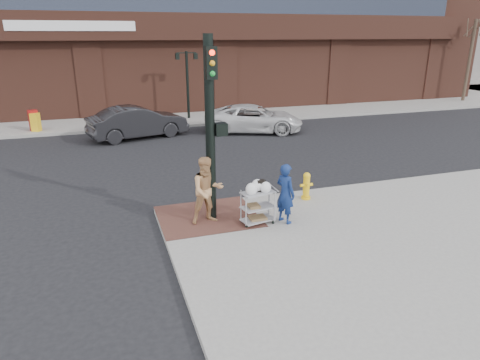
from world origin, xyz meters
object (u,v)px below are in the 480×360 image
object	(u,v)px
traffic_signal_pole	(211,125)
minivan_white	(254,118)
sedan_dark	(138,122)
fire_hydrant	(306,185)
woman_blue	(285,193)
pedestrian_tan	(207,190)
utility_cart	(258,204)
lamp_post	(187,77)

from	to	relation	value
traffic_signal_pole	minivan_white	distance (m)	12.24
sedan_dark	traffic_signal_pole	bearing A→B (deg)	169.72
minivan_white	fire_hydrant	world-z (taller)	minivan_white
woman_blue	pedestrian_tan	size ratio (longest dim) A/B	0.90
woman_blue	utility_cart	world-z (taller)	woman_blue
minivan_white	utility_cart	bearing A→B (deg)	-178.58
lamp_post	utility_cart	xyz separation A→B (m)	(-1.40, -15.97, -1.90)
woman_blue	minivan_white	xyz separation A→B (m)	(3.37, 11.78, -0.26)
woman_blue	utility_cart	bearing A→B (deg)	54.95
fire_hydrant	minivan_white	bearing A→B (deg)	79.07
lamp_post	woman_blue	distance (m)	16.22
woman_blue	traffic_signal_pole	bearing A→B (deg)	40.25
sedan_dark	utility_cart	bearing A→B (deg)	174.45
traffic_signal_pole	sedan_dark	xyz separation A→B (m)	(-0.96, 11.39, -2.01)
minivan_white	utility_cart	distance (m)	12.33
woman_blue	minivan_white	bearing A→B (deg)	-39.56
minivan_white	woman_blue	bearing A→B (deg)	-175.06
woman_blue	sedan_dark	world-z (taller)	woman_blue
traffic_signal_pole	fire_hydrant	distance (m)	3.92
traffic_signal_pole	pedestrian_tan	xyz separation A→B (m)	(-0.21, -0.25, -1.74)
pedestrian_tan	lamp_post	bearing A→B (deg)	75.62
lamp_post	minivan_white	world-z (taller)	lamp_post
traffic_signal_pole	fire_hydrant	size ratio (longest dim) A/B	5.69
woman_blue	utility_cart	xyz separation A→B (m)	(-0.75, 0.15, -0.28)
pedestrian_tan	sedan_dark	size ratio (longest dim) A/B	0.38
traffic_signal_pole	minivan_white	size ratio (longest dim) A/B	0.94
woman_blue	fire_hydrant	distance (m)	1.99
sedan_dark	minivan_white	world-z (taller)	sedan_dark
lamp_post	woman_blue	world-z (taller)	lamp_post
woman_blue	pedestrian_tan	world-z (taller)	pedestrian_tan
woman_blue	sedan_dark	bearing A→B (deg)	-10.83
lamp_post	traffic_signal_pole	world-z (taller)	traffic_signal_pole
lamp_post	traffic_signal_pole	distance (m)	15.43
lamp_post	fire_hydrant	xyz separation A→B (m)	(0.71, -14.73, -2.02)
traffic_signal_pole	pedestrian_tan	distance (m)	1.77
pedestrian_tan	minivan_white	size ratio (longest dim) A/B	0.35
lamp_post	utility_cart	world-z (taller)	lamp_post
utility_cart	lamp_post	bearing A→B (deg)	85.01
fire_hydrant	utility_cart	bearing A→B (deg)	-149.44
lamp_post	fire_hydrant	size ratio (longest dim) A/B	4.55
pedestrian_tan	sedan_dark	bearing A→B (deg)	89.16
sedan_dark	minivan_white	xyz separation A→B (m)	(6.15, -0.51, -0.09)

